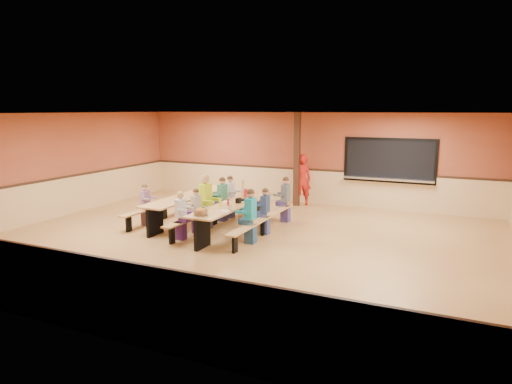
% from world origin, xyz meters
% --- Properties ---
extents(ground, '(12.00, 12.00, 0.00)m').
position_xyz_m(ground, '(0.00, 0.00, 0.00)').
color(ground, olive).
rests_on(ground, ground).
extents(room_envelope, '(12.04, 10.04, 3.02)m').
position_xyz_m(room_envelope, '(0.00, 0.00, 0.69)').
color(room_envelope, brown).
rests_on(room_envelope, ground).
extents(kitchen_pass_through, '(2.78, 0.28, 1.38)m').
position_xyz_m(kitchen_pass_through, '(2.60, 4.96, 1.49)').
color(kitchen_pass_through, black).
rests_on(kitchen_pass_through, ground).
extents(structural_post, '(0.18, 0.18, 3.00)m').
position_xyz_m(structural_post, '(-0.20, 4.40, 1.50)').
color(structural_post, '#321A10').
rests_on(structural_post, ground).
extents(cafeteria_table_main, '(1.91, 3.70, 0.74)m').
position_xyz_m(cafeteria_table_main, '(-0.58, 0.67, 0.53)').
color(cafeteria_table_main, '#B58248').
rests_on(cafeteria_table_main, ground).
extents(cafeteria_table_second, '(1.91, 3.70, 0.74)m').
position_xyz_m(cafeteria_table_second, '(-2.21, 1.11, 0.53)').
color(cafeteria_table_second, '#B58248').
rests_on(cafeteria_table_second, ground).
extents(seated_child_white_left, '(0.34, 0.28, 1.16)m').
position_xyz_m(seated_child_white_left, '(-1.40, -0.49, 0.58)').
color(seated_child_white_left, silver).
rests_on(seated_child_white_left, ground).
extents(seated_adult_yellow, '(0.47, 0.38, 1.41)m').
position_xyz_m(seated_adult_yellow, '(-1.40, 0.66, 0.71)').
color(seated_adult_yellow, '#B2CF19').
rests_on(seated_adult_yellow, ground).
extents(seated_child_grey_left, '(0.36, 0.30, 1.20)m').
position_xyz_m(seated_child_grey_left, '(-1.40, 2.05, 0.60)').
color(seated_child_grey_left, silver).
rests_on(seated_child_grey_left, ground).
extents(seated_child_teal_right, '(0.40, 0.33, 1.27)m').
position_xyz_m(seated_child_teal_right, '(0.25, -0.07, 0.63)').
color(seated_child_teal_right, teal).
rests_on(seated_child_teal_right, ground).
extents(seated_child_navy_right, '(0.34, 0.28, 1.15)m').
position_xyz_m(seated_child_navy_right, '(0.25, 0.79, 0.58)').
color(seated_child_navy_right, navy).
rests_on(seated_child_navy_right, ground).
extents(seated_child_char_right, '(0.39, 0.32, 1.24)m').
position_xyz_m(seated_child_char_right, '(0.25, 2.22, 0.62)').
color(seated_child_char_right, '#4A4D53').
rests_on(seated_child_char_right, ground).
extents(seated_child_purple_sec, '(0.32, 0.26, 1.11)m').
position_xyz_m(seated_child_purple_sec, '(-3.04, 0.26, 0.56)').
color(seated_child_purple_sec, '#7F5473').
rests_on(seated_child_purple_sec, ground).
extents(seated_child_green_sec, '(0.38, 0.31, 1.22)m').
position_xyz_m(seated_child_green_sec, '(-1.39, 1.56, 0.61)').
color(seated_child_green_sec, '#367E60').
rests_on(seated_child_green_sec, ground).
extents(seated_child_tan_sec, '(0.33, 0.27, 1.12)m').
position_xyz_m(seated_child_tan_sec, '(-1.39, 0.19, 0.56)').
color(seated_child_tan_sec, '#A59487').
rests_on(seated_child_tan_sec, ground).
extents(standing_woman, '(0.73, 0.65, 1.67)m').
position_xyz_m(standing_woman, '(-0.07, 4.55, 0.84)').
color(standing_woman, red).
rests_on(standing_woman, ground).
extents(punch_pitcher, '(0.16, 0.16, 0.22)m').
position_xyz_m(punch_pitcher, '(-0.69, 1.55, 0.85)').
color(punch_pitcher, '#B2171F').
rests_on(punch_pitcher, cafeteria_table_main).
extents(chip_bowl, '(0.32, 0.32, 0.15)m').
position_xyz_m(chip_bowl, '(-0.65, -0.80, 0.81)').
color(chip_bowl, orange).
rests_on(chip_bowl, cafeteria_table_main).
extents(napkin_dispenser, '(0.10, 0.14, 0.13)m').
position_xyz_m(napkin_dispenser, '(-0.49, 0.76, 0.80)').
color(napkin_dispenser, black).
rests_on(napkin_dispenser, cafeteria_table_main).
extents(condiment_mustard, '(0.06, 0.06, 0.17)m').
position_xyz_m(condiment_mustard, '(-0.72, 0.22, 0.82)').
color(condiment_mustard, yellow).
rests_on(condiment_mustard, cafeteria_table_main).
extents(condiment_ketchup, '(0.06, 0.06, 0.17)m').
position_xyz_m(condiment_ketchup, '(-0.58, 0.38, 0.82)').
color(condiment_ketchup, '#B2140F').
rests_on(condiment_ketchup, cafeteria_table_main).
extents(table_paddle, '(0.16, 0.16, 0.56)m').
position_xyz_m(table_paddle, '(-0.50, 1.05, 0.88)').
color(table_paddle, black).
rests_on(table_paddle, cafeteria_table_main).
extents(place_settings, '(0.65, 3.30, 0.11)m').
position_xyz_m(place_settings, '(-0.58, 0.67, 0.80)').
color(place_settings, beige).
rests_on(place_settings, cafeteria_table_main).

